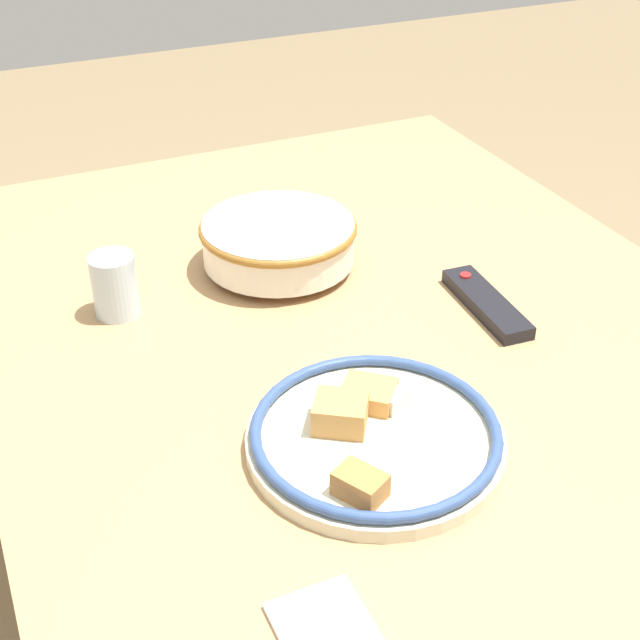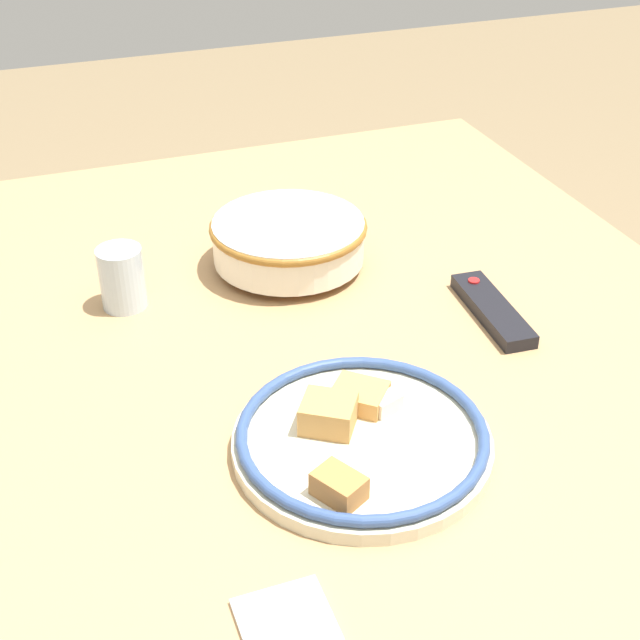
% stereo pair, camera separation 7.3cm
% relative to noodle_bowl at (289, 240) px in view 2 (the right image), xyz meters
% --- Properties ---
extents(dining_table, '(1.41, 1.04, 0.76)m').
position_rel_noodle_bowl_xyz_m(dining_table, '(0.21, 0.04, -0.12)').
color(dining_table, tan).
rests_on(dining_table, ground_plane).
extents(noodle_bowl, '(0.24, 0.24, 0.08)m').
position_rel_noodle_bowl_xyz_m(noodle_bowl, '(0.00, 0.00, 0.00)').
color(noodle_bowl, silver).
rests_on(noodle_bowl, dining_table).
extents(food_plate, '(0.30, 0.30, 0.05)m').
position_rel_noodle_bowl_xyz_m(food_plate, '(0.44, -0.06, -0.03)').
color(food_plate, beige).
rests_on(food_plate, dining_table).
extents(tv_remote, '(0.19, 0.06, 0.02)m').
position_rel_noodle_bowl_xyz_m(tv_remote, '(0.24, 0.23, -0.04)').
color(tv_remote, black).
rests_on(tv_remote, dining_table).
extents(drinking_glass, '(0.07, 0.07, 0.09)m').
position_rel_noodle_bowl_xyz_m(drinking_glass, '(0.03, -0.26, 0.00)').
color(drinking_glass, silver).
rests_on(drinking_glass, dining_table).
extents(folded_napkin, '(0.12, 0.09, 0.01)m').
position_rel_noodle_bowl_xyz_m(folded_napkin, '(0.67, -0.22, -0.04)').
color(folded_napkin, white).
rests_on(folded_napkin, dining_table).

